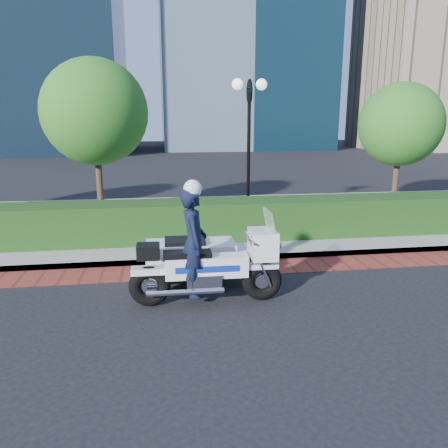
{
  "coord_description": "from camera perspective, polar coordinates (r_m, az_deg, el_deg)",
  "views": [
    {
      "loc": [
        -1.64,
        -7.56,
        3.24
      ],
      "look_at": [
        -0.27,
        1.62,
        1.0
      ],
      "focal_mm": 35.0,
      "sensor_mm": 36.0,
      "label": 1
    }
  ],
  "objects": [
    {
      "name": "ground",
      "position": [
        8.39,
        3.51,
        -9.18
      ],
      "size": [
        120.0,
        120.0,
        0.0
      ],
      "primitive_type": "plane",
      "color": "black",
      "rests_on": "ground"
    },
    {
      "name": "brick_strip",
      "position": [
        9.76,
        1.68,
        -5.79
      ],
      "size": [
        60.0,
        1.0,
        0.01
      ],
      "primitive_type": "cube",
      "color": "maroon",
      "rests_on": "ground"
    },
    {
      "name": "sidewalk",
      "position": [
        14.02,
        -1.55,
        0.51
      ],
      "size": [
        60.0,
        8.0,
        0.15
      ],
      "primitive_type": "cube",
      "color": "gray",
      "rests_on": "ground"
    },
    {
      "name": "hedge_main",
      "position": [
        11.58,
        -0.13,
        0.63
      ],
      "size": [
        18.0,
        1.2,
        1.0
      ],
      "primitive_type": "cube",
      "color": "black",
      "rests_on": "sidewalk"
    },
    {
      "name": "lamppost",
      "position": [
        13.04,
        3.27,
        12.3
      ],
      "size": [
        1.02,
        0.7,
        4.21
      ],
      "color": "black",
      "rests_on": "sidewalk"
    },
    {
      "name": "tree_b",
      "position": [
        14.19,
        -16.51,
        13.81
      ],
      "size": [
        3.2,
        3.2,
        4.89
      ],
      "color": "#332319",
      "rests_on": "sidewalk"
    },
    {
      "name": "tree_c",
      "position": [
        16.25,
        22.07,
        11.92
      ],
      "size": [
        2.8,
        2.8,
        4.3
      ],
      "color": "#332319",
      "rests_on": "sidewalk"
    },
    {
      "name": "tower_right",
      "position": [
        55.41,
        26.37,
        23.45
      ],
      "size": [
        14.0,
        12.0,
        28.0
      ],
      "primitive_type": "cube",
      "color": "gray",
      "rests_on": "ground"
    },
    {
      "name": "police_motorcycle",
      "position": [
        8.13,
        -3.36,
        -4.17
      ],
      "size": [
        2.77,
        1.95,
        2.24
      ],
      "rotation": [
        0.0,
        0.0,
        -0.01
      ],
      "color": "black",
      "rests_on": "ground"
    }
  ]
}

